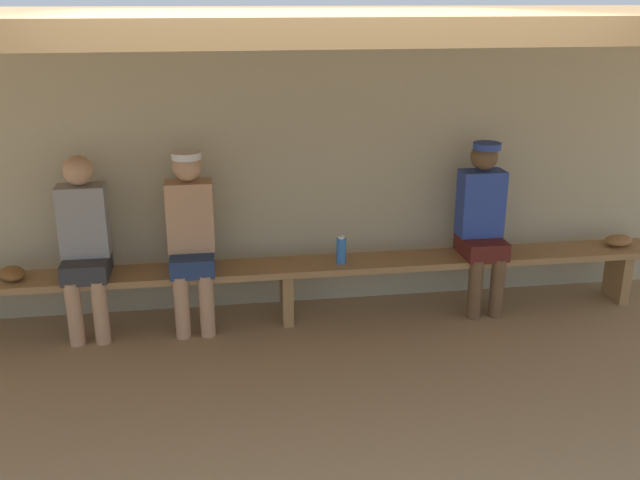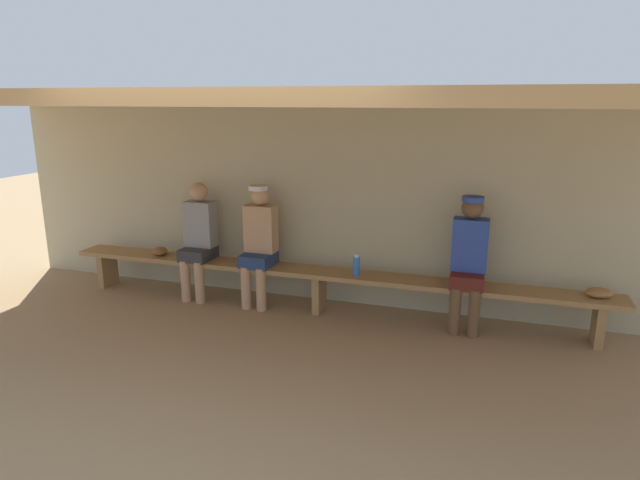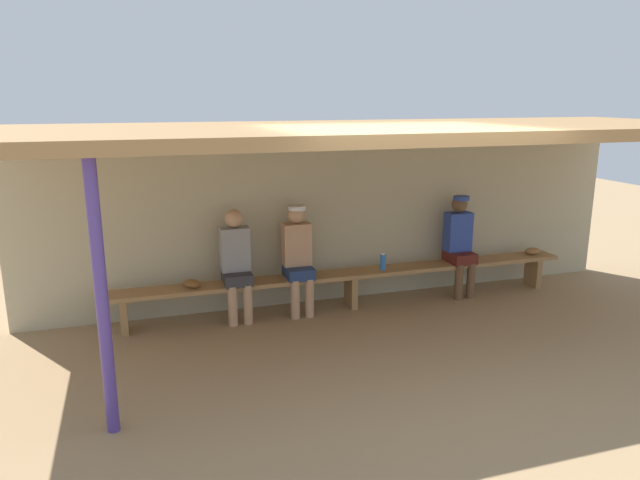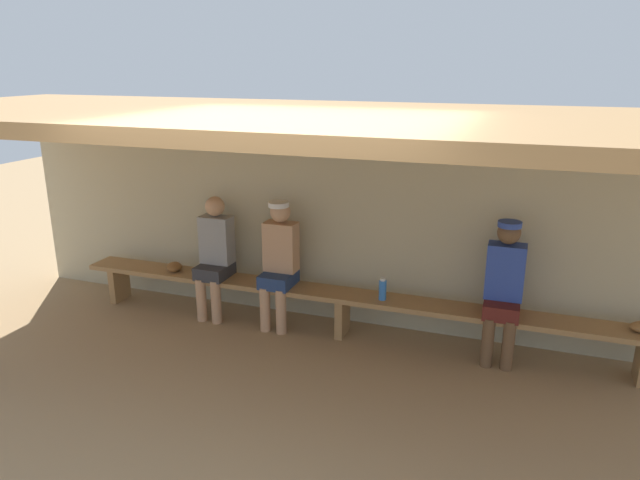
% 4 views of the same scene
% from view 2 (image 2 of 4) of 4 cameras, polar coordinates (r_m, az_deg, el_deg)
% --- Properties ---
extents(ground_plane, '(24.00, 24.00, 0.00)m').
position_cam_2_polar(ground_plane, '(4.74, -6.07, -13.94)').
color(ground_plane, '#9E7F59').
extents(back_wall, '(8.00, 0.20, 2.20)m').
position_cam_2_polar(back_wall, '(6.16, 1.21, 3.72)').
color(back_wall, '#B7AD8C').
rests_on(back_wall, ground).
extents(dugout_roof, '(8.00, 2.80, 0.12)m').
position_cam_2_polar(dugout_roof, '(4.82, -3.33, 14.58)').
color(dugout_roof, '#9E7547').
rests_on(dugout_roof, back_wall).
extents(bench, '(6.00, 0.36, 0.46)m').
position_cam_2_polar(bench, '(5.92, -0.08, -3.86)').
color(bench, '#9E7547').
rests_on(bench, ground).
extents(player_in_blue, '(0.34, 0.42, 1.34)m').
position_cam_2_polar(player_in_blue, '(5.56, 15.21, -1.73)').
color(player_in_blue, '#591E19').
rests_on(player_in_blue, ground).
extents(player_in_red, '(0.34, 0.42, 1.34)m').
position_cam_2_polar(player_in_red, '(6.06, -6.34, 0.04)').
color(player_in_red, navy).
rests_on(player_in_red, ground).
extents(player_in_white, '(0.34, 0.42, 1.34)m').
position_cam_2_polar(player_in_white, '(6.41, -12.51, 0.41)').
color(player_in_white, '#333338').
rests_on(player_in_white, ground).
extents(water_bottle_blue, '(0.07, 0.07, 0.22)m').
position_cam_2_polar(water_bottle_blue, '(5.72, 3.81, -2.66)').
color(water_bottle_blue, blue).
rests_on(water_bottle_blue, bench).
extents(baseball_glove_worn, '(0.27, 0.29, 0.09)m').
position_cam_2_polar(baseball_glove_worn, '(6.74, -16.29, -1.12)').
color(baseball_glove_worn, brown).
rests_on(baseball_glove_worn, bench).
extents(baseball_glove_dark_brown, '(0.27, 0.21, 0.09)m').
position_cam_2_polar(baseball_glove_dark_brown, '(5.72, 27.02, -4.91)').
color(baseball_glove_dark_brown, olive).
rests_on(baseball_glove_dark_brown, bench).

